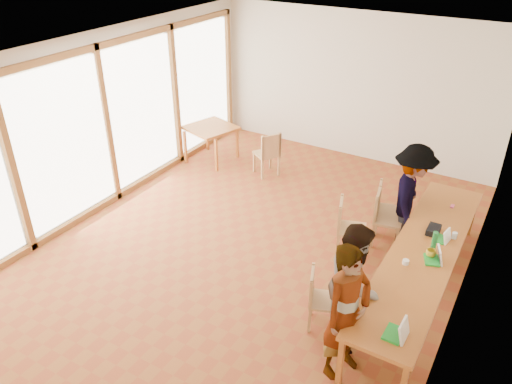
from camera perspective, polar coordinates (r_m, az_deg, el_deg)
ground at (r=7.93m, az=-0.08°, el=-6.11°), size 8.00×8.00×0.00m
wall_back at (r=10.58m, az=11.31°, el=11.70°), size 6.00×0.10×3.00m
wall_front at (r=4.79m, az=-26.31°, el=-14.69°), size 6.00×0.10×3.00m
wall_right at (r=6.37m, az=23.81°, el=-2.55°), size 0.10×8.00×3.00m
window_wall at (r=8.93m, az=-16.78°, el=7.74°), size 0.10×8.00×3.00m
ceiling at (r=6.66m, az=-0.10°, el=15.61°), size 6.00×8.00×0.04m
communal_table at (r=6.92m, az=18.62°, el=-6.70°), size 0.80×4.00×0.75m
side_table at (r=10.43m, az=-5.19°, el=7.03°), size 0.90×0.90×0.75m
chair_near at (r=6.31m, az=7.10°, el=-11.38°), size 0.49×0.49×0.44m
chair_mid at (r=7.59m, az=10.23°, el=-3.35°), size 0.54×0.54×0.49m
chair_far at (r=8.22m, az=14.39°, el=-1.30°), size 0.49×0.49×0.47m
chair_empty at (r=7.96m, az=14.26°, el=-2.21°), size 0.49×0.49×0.48m
chair_spare at (r=9.75m, az=1.49°, el=4.83°), size 0.59×0.59×0.49m
person_near at (r=5.59m, az=10.33°, el=-13.41°), size 0.62×0.73×1.69m
person_mid at (r=6.05m, az=11.20°, el=-10.19°), size 0.78×0.90×1.60m
person_far at (r=7.88m, az=17.27°, el=-0.56°), size 0.84×1.20×1.69m
laptop_near at (r=5.55m, az=15.99°, el=-15.15°), size 0.23×0.27×0.22m
laptop_mid at (r=6.72m, az=19.85°, el=-7.05°), size 0.28×0.29×0.21m
laptop_far at (r=7.15m, az=20.67°, el=-4.90°), size 0.22×0.24×0.18m
yellow_mug at (r=6.79m, az=19.35°, el=-6.62°), size 0.14×0.14×0.10m
green_bottle at (r=6.86m, az=19.70°, el=-5.33°), size 0.07×0.07×0.28m
clear_glass at (r=7.26m, az=21.74°, el=-4.65°), size 0.07×0.07×0.09m
condiment_cup at (r=6.57m, az=16.74°, el=-7.66°), size 0.08×0.08×0.06m
pink_phone at (r=8.03m, az=21.52°, el=-1.52°), size 0.05×0.10×0.01m
black_pouch at (r=7.28m, az=19.62°, el=-4.11°), size 0.16×0.26×0.09m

